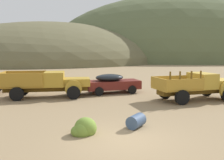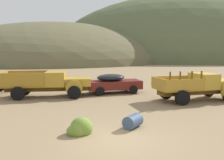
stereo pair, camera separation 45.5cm
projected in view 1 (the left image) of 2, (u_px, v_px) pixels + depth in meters
ground_plane at (125, 139)px, 9.57m from camera, size 300.00×300.00×0.00m
hill_center at (53, 61)px, 82.41m from camera, size 73.08×77.52×24.62m
hill_far_right at (179, 60)px, 89.18m from camera, size 97.94×64.72×45.43m
truck_mustard at (52, 84)px, 18.06m from camera, size 6.55×3.02×1.91m
car_oxblood at (114, 83)px, 19.86m from camera, size 4.93×2.96×1.57m
truck_faded_yellow at (201, 86)px, 17.10m from camera, size 6.17×3.65×2.16m
oil_drum_tipped at (136, 121)px, 10.95m from camera, size 1.01×1.09×0.60m
bush_front_left at (52, 88)px, 21.18m from camera, size 0.97×1.07×0.82m
bush_lone_scrub at (84, 129)px, 10.07m from camera, size 1.07×0.93×0.91m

